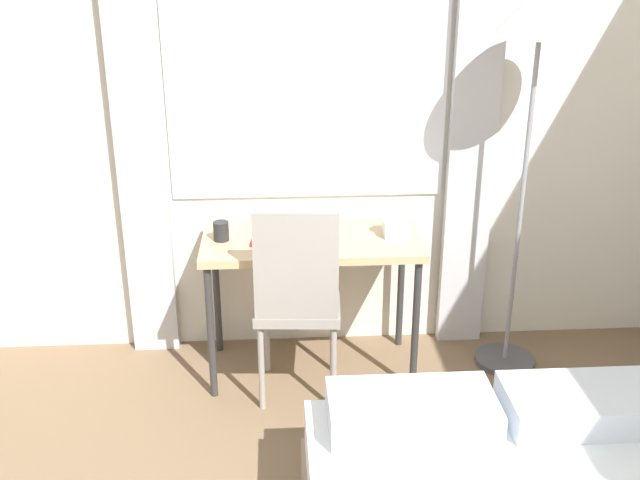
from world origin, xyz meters
The scene contains 7 objects.
wall_back_with_window centered at (0.01, 3.04, 1.35)m, with size 5.14×0.13×2.70m.
desk centered at (0.12, 2.70, 0.67)m, with size 1.07×0.52×0.74m.
desk_chair centered at (0.04, 2.44, 0.57)m, with size 0.43×0.43×1.01m.
standing_lamp centered at (1.15, 2.69, 1.68)m, with size 0.43×0.43×1.93m.
telephone centered at (0.53, 2.72, 0.79)m, with size 0.14×0.14×0.11m.
book centered at (-0.03, 2.68, 0.75)m, with size 0.31×0.24×0.02m.
mug centered at (-0.32, 2.70, 0.79)m, with size 0.08×0.08×0.09m.
Camera 1 is at (-0.05, -0.69, 2.11)m, focal length 42.00 mm.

